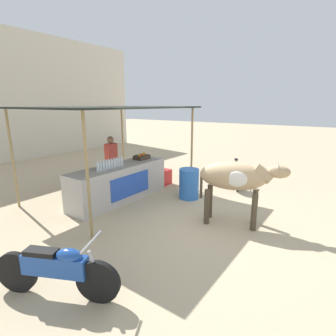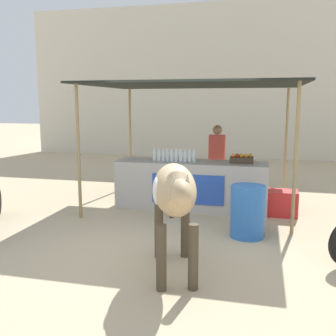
{
  "view_description": "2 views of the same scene",
  "coord_description": "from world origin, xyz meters",
  "px_view_note": "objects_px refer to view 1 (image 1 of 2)",
  "views": [
    {
      "loc": [
        -4.81,
        -2.84,
        2.56
      ],
      "look_at": [
        0.18,
        0.71,
        1.06
      ],
      "focal_mm": 28.0,
      "sensor_mm": 36.0,
      "label": 1
    },
    {
      "loc": [
        1.37,
        -5.45,
        2.13
      ],
      "look_at": [
        -0.33,
        1.55,
        0.92
      ],
      "focal_mm": 42.0,
      "sensor_mm": 36.0,
      "label": 2
    }
  ],
  "objects_px": {
    "fruit_crate": "(142,157)",
    "bicycle_leaning": "(236,176)",
    "motorcycle_parked": "(57,269)",
    "vendor_behind_counter": "(112,163)",
    "cow": "(236,178)",
    "cooler_box": "(161,177)",
    "water_barrel": "(189,184)",
    "stall_counter": "(120,183)"
  },
  "relations": [
    {
      "from": "stall_counter",
      "to": "bicycle_leaning",
      "type": "bearing_deg",
      "value": -35.57
    },
    {
      "from": "fruit_crate",
      "to": "vendor_behind_counter",
      "type": "distance_m",
      "value": 0.92
    },
    {
      "from": "fruit_crate",
      "to": "cooler_box",
      "type": "xyz_separation_m",
      "value": [
        0.77,
        -0.15,
        -0.79
      ]
    },
    {
      "from": "cooler_box",
      "to": "cow",
      "type": "xyz_separation_m",
      "value": [
        -1.4,
        -3.02,
        0.79
      ]
    },
    {
      "from": "fruit_crate",
      "to": "cow",
      "type": "bearing_deg",
      "value": -101.3
    },
    {
      "from": "cooler_box",
      "to": "water_barrel",
      "type": "distance_m",
      "value": 1.51
    },
    {
      "from": "water_barrel",
      "to": "cow",
      "type": "bearing_deg",
      "value": -116.93
    },
    {
      "from": "water_barrel",
      "to": "motorcycle_parked",
      "type": "height_order",
      "value": "motorcycle_parked"
    },
    {
      "from": "fruit_crate",
      "to": "cow",
      "type": "distance_m",
      "value": 3.23
    },
    {
      "from": "vendor_behind_counter",
      "to": "cow",
      "type": "distance_m",
      "value": 3.87
    },
    {
      "from": "cooler_box",
      "to": "cow",
      "type": "bearing_deg",
      "value": -114.93
    },
    {
      "from": "cooler_box",
      "to": "bicycle_leaning",
      "type": "height_order",
      "value": "bicycle_leaning"
    },
    {
      "from": "cow",
      "to": "motorcycle_parked",
      "type": "bearing_deg",
      "value": 163.09
    },
    {
      "from": "cow",
      "to": "bicycle_leaning",
      "type": "xyz_separation_m",
      "value": [
        2.64,
        0.98,
        -0.69
      ]
    },
    {
      "from": "vendor_behind_counter",
      "to": "water_barrel",
      "type": "xyz_separation_m",
      "value": [
        0.76,
        -2.24,
        -0.43
      ]
    },
    {
      "from": "stall_counter",
      "to": "bicycle_leaning",
      "type": "distance_m",
      "value": 3.68
    },
    {
      "from": "fruit_crate",
      "to": "water_barrel",
      "type": "xyz_separation_m",
      "value": [
        0.19,
        -1.54,
        -0.62
      ]
    },
    {
      "from": "stall_counter",
      "to": "motorcycle_parked",
      "type": "xyz_separation_m",
      "value": [
        -3.17,
        -2.05,
        -0.05
      ]
    },
    {
      "from": "motorcycle_parked",
      "to": "bicycle_leaning",
      "type": "xyz_separation_m",
      "value": [
        6.16,
        -0.09,
        -0.08
      ]
    },
    {
      "from": "fruit_crate",
      "to": "motorcycle_parked",
      "type": "relative_size",
      "value": 0.27
    },
    {
      "from": "stall_counter",
      "to": "bicycle_leaning",
      "type": "relative_size",
      "value": 2.0
    },
    {
      "from": "water_barrel",
      "to": "fruit_crate",
      "type": "bearing_deg",
      "value": 97.22
    },
    {
      "from": "fruit_crate",
      "to": "bicycle_leaning",
      "type": "height_order",
      "value": "fruit_crate"
    },
    {
      "from": "stall_counter",
      "to": "vendor_behind_counter",
      "type": "bearing_deg",
      "value": 61.01
    },
    {
      "from": "fruit_crate",
      "to": "cooler_box",
      "type": "height_order",
      "value": "fruit_crate"
    },
    {
      "from": "vendor_behind_counter",
      "to": "motorcycle_parked",
      "type": "bearing_deg",
      "value": -142.03
    },
    {
      "from": "vendor_behind_counter",
      "to": "cooler_box",
      "type": "relative_size",
      "value": 2.75
    },
    {
      "from": "stall_counter",
      "to": "cooler_box",
      "type": "xyz_separation_m",
      "value": [
        1.75,
        -0.1,
        -0.24
      ]
    },
    {
      "from": "water_barrel",
      "to": "motorcycle_parked",
      "type": "xyz_separation_m",
      "value": [
        -4.35,
        -0.56,
        0.01
      ]
    },
    {
      "from": "cow",
      "to": "motorcycle_parked",
      "type": "distance_m",
      "value": 3.73
    },
    {
      "from": "vendor_behind_counter",
      "to": "cow",
      "type": "xyz_separation_m",
      "value": [
        -0.07,
        -3.87,
        0.18
      ]
    },
    {
      "from": "water_barrel",
      "to": "motorcycle_parked",
      "type": "bearing_deg",
      "value": -172.68
    },
    {
      "from": "cooler_box",
      "to": "water_barrel",
      "type": "height_order",
      "value": "water_barrel"
    },
    {
      "from": "fruit_crate",
      "to": "cow",
      "type": "xyz_separation_m",
      "value": [
        -0.63,
        -3.17,
        0.0
      ]
    },
    {
      "from": "fruit_crate",
      "to": "motorcycle_parked",
      "type": "xyz_separation_m",
      "value": [
        -4.15,
        -2.1,
        -0.61
      ]
    },
    {
      "from": "water_barrel",
      "to": "cow",
      "type": "distance_m",
      "value": 1.93
    },
    {
      "from": "motorcycle_parked",
      "to": "fruit_crate",
      "type": "bearing_deg",
      "value": 26.79
    },
    {
      "from": "cooler_box",
      "to": "bicycle_leaning",
      "type": "distance_m",
      "value": 2.39
    },
    {
      "from": "fruit_crate",
      "to": "vendor_behind_counter",
      "type": "relative_size",
      "value": 0.27
    },
    {
      "from": "bicycle_leaning",
      "to": "water_barrel",
      "type": "bearing_deg",
      "value": 160.22
    },
    {
      "from": "fruit_crate",
      "to": "motorcycle_parked",
      "type": "bearing_deg",
      "value": -153.21
    },
    {
      "from": "fruit_crate",
      "to": "water_barrel",
      "type": "distance_m",
      "value": 1.67
    }
  ]
}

